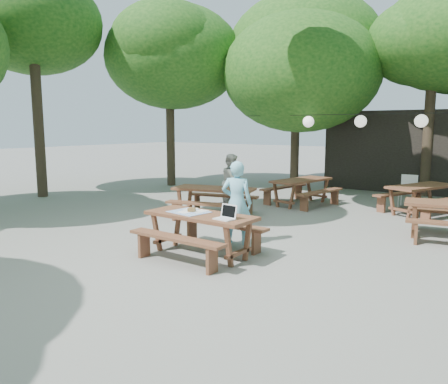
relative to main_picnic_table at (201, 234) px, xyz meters
name	(u,v)px	position (x,y,z in m)	size (l,w,h in m)	color
ground	(252,255)	(0.72, 0.56, -0.39)	(80.00, 80.00, 0.00)	slate
pavilion	(421,150)	(1.22, 11.06, 1.01)	(6.00, 3.00, 2.80)	black
main_picnic_table	(201,234)	(0.00, 0.00, 0.00)	(2.00, 1.58, 0.75)	brown
picnic_table_nw	(214,202)	(-1.80, 2.74, 0.00)	(2.25, 2.02, 0.75)	brown
picnic_table_far_w	(301,192)	(-0.81, 5.63, 0.00)	(1.89, 2.14, 0.75)	brown
picnic_table_far_e	(421,199)	(2.31, 6.27, 0.00)	(2.19, 2.36, 0.75)	brown
woman	(237,203)	(0.09, 1.00, 0.42)	(0.59, 0.39, 1.62)	#7DCCE5
second_person	(232,182)	(-2.05, 3.90, 0.37)	(0.74, 0.58, 1.52)	silver
plastic_chair	(407,198)	(1.78, 7.08, -0.13)	(0.46, 0.46, 0.90)	white
laptop	(226,215)	(0.62, -0.09, 0.42)	(0.36, 0.30, 0.24)	white
tabletop_clutter	(190,211)	(-0.26, 0.01, 0.37)	(0.72, 0.66, 0.08)	#3B73CA
paper_lanterns	(361,121)	(0.53, 6.56, 2.02)	(9.00, 0.34, 0.38)	black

